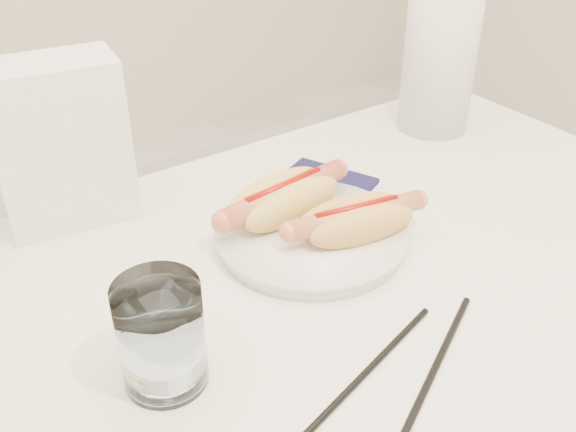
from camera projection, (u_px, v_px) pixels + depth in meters
table at (336, 343)px, 0.78m from camera, size 1.20×0.80×0.75m
plate at (311, 237)px, 0.84m from camera, size 0.29×0.29×0.02m
hotdog_left at (284, 199)px, 0.85m from camera, size 0.20×0.09×0.05m
hotdog_right at (356, 220)px, 0.81m from camera, size 0.18×0.10×0.05m
water_glass at (161, 335)px, 0.62m from camera, size 0.08×0.08×0.11m
chopstick_near at (370, 368)px, 0.66m from camera, size 0.22×0.07×0.01m
chopstick_far at (433, 372)px, 0.65m from camera, size 0.22×0.12×0.01m
napkin_box at (61, 144)px, 0.84m from camera, size 0.18×0.11×0.22m
navy_napkin at (319, 188)px, 0.96m from camera, size 0.17×0.17×0.01m
paper_towel_roll at (440, 52)px, 1.07m from camera, size 0.12×0.12×0.27m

